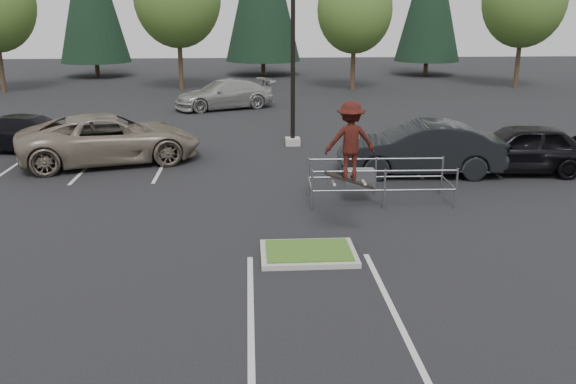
{
  "coord_description": "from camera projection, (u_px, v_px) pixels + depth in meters",
  "views": [
    {
      "loc": [
        -1.31,
        -13.02,
        5.49
      ],
      "look_at": [
        -0.38,
        1.5,
        1.11
      ],
      "focal_mm": 38.0,
      "sensor_mm": 36.0,
      "label": 1
    }
  ],
  "objects": [
    {
      "name": "cart_corral",
      "position": [
        364.0,
        178.0,
        17.85
      ],
      "size": [
        4.21,
        1.6,
        1.18
      ],
      "rotation": [
        0.0,
        0.0,
        -0.02
      ],
      "color": "gray",
      "rests_on": "ground"
    },
    {
      "name": "car_far_silver",
      "position": [
        226.0,
        94.0,
        34.73
      ],
      "size": [
        6.11,
        4.27,
        1.64
      ],
      "primitive_type": "imported",
      "rotation": [
        0.0,
        0.0,
        5.1
      ],
      "color": "#A7A7A2",
      "rests_on": "ground"
    },
    {
      "name": "decid_d",
      "position": [
        524.0,
        3.0,
        42.5
      ],
      "size": [
        5.76,
        5.76,
        9.43
      ],
      "color": "#38281C",
      "rests_on": "ground"
    },
    {
      "name": "stall_lines",
      "position": [
        249.0,
        185.0,
        19.78
      ],
      "size": [
        22.62,
        17.6,
        0.01
      ],
      "color": "beige",
      "rests_on": "ground"
    },
    {
      "name": "skateboarder",
      "position": [
        350.0,
        141.0,
        14.41
      ],
      "size": [
        1.22,
        0.73,
        2.12
      ],
      "rotation": [
        0.0,
        0.0,
        3.17
      ],
      "color": "black",
      "rests_on": "ground"
    },
    {
      "name": "car_r_charc",
      "position": [
        420.0,
        149.0,
        20.81
      ],
      "size": [
        5.62,
        2.25,
        1.82
      ],
      "primitive_type": "imported",
      "rotation": [
        0.0,
        0.0,
        4.65
      ],
      "color": "black",
      "rests_on": "ground"
    },
    {
      "name": "ground",
      "position": [
        308.0,
        256.0,
        14.11
      ],
      "size": [
        120.0,
        120.0,
        0.0
      ],
      "primitive_type": "plane",
      "color": "black",
      "rests_on": "ground"
    },
    {
      "name": "decid_c",
      "position": [
        354.0,
        12.0,
        41.47
      ],
      "size": [
        5.12,
        5.12,
        8.38
      ],
      "color": "#38281C",
      "rests_on": "ground"
    },
    {
      "name": "car_l_black",
      "position": [
        31.0,
        134.0,
        24.27
      ],
      "size": [
        5.33,
        3.14,
        1.45
      ],
      "primitive_type": "imported",
      "rotation": [
        0.0,
        0.0,
        1.34
      ],
      "color": "black",
      "rests_on": "ground"
    },
    {
      "name": "car_r_black",
      "position": [
        519.0,
        148.0,
        21.04
      ],
      "size": [
        5.2,
        2.4,
        1.73
      ],
      "primitive_type": "imported",
      "rotation": [
        0.0,
        0.0,
        4.64
      ],
      "color": "black",
      "rests_on": "ground"
    },
    {
      "name": "light_pole",
      "position": [
        293.0,
        33.0,
        24.29
      ],
      "size": [
        0.7,
        0.6,
        10.12
      ],
      "color": "#9E9B93",
      "rests_on": "ground"
    },
    {
      "name": "grass_median",
      "position": [
        308.0,
        253.0,
        14.09
      ],
      "size": [
        2.2,
        1.6,
        0.16
      ],
      "color": "#9E9B93",
      "rests_on": "ground"
    },
    {
      "name": "decid_b",
      "position": [
        177.0,
        0.0,
        41.17
      ],
      "size": [
        5.89,
        5.89,
        9.64
      ],
      "color": "#38281C",
      "rests_on": "ground"
    },
    {
      "name": "car_l_tan",
      "position": [
        108.0,
        139.0,
        22.38
      ],
      "size": [
        7.09,
        4.69,
        1.81
      ],
      "primitive_type": "imported",
      "rotation": [
        0.0,
        0.0,
        1.85
      ],
      "color": "#7B6E5E",
      "rests_on": "ground"
    }
  ]
}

